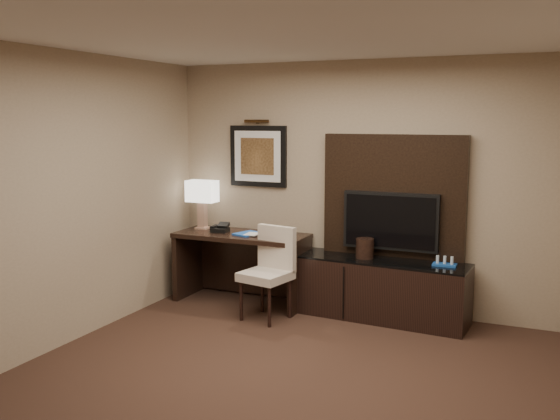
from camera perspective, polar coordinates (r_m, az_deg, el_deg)
The scene contains 17 objects.
floor at distance 4.87m, azimuth -0.72°, elevation -17.05°, with size 4.50×5.00×0.01m, color #301D15.
ceiling at distance 4.44m, azimuth -0.79°, elevation 16.31°, with size 4.50×5.00×0.01m, color silver.
wall_back at distance 6.79m, azimuth 8.02°, elevation 2.10°, with size 4.50×0.01×2.70m, color gray.
wall_left at distance 5.76m, azimuth -21.59°, elevation 0.45°, with size 0.01×5.00×2.70m, color gray.
desk at distance 7.13m, azimuth -3.51°, elevation -5.30°, with size 1.49×0.64×0.80m, color black.
credenza at distance 6.65m, azimuth 9.02°, elevation -7.15°, with size 1.84×0.51×0.63m, color black.
tv_wall_panel at distance 6.67m, azimuth 10.35°, elevation 1.24°, with size 1.50×0.12×1.30m, color black.
tv at distance 6.61m, azimuth 10.09°, elevation -1.01°, with size 1.00×0.08×0.60m, color black.
artwork at distance 7.21m, azimuth -2.00°, elevation 4.94°, with size 0.70×0.04×0.70m, color black.
picture_light at distance 7.16m, azimuth -2.15°, elevation 8.12°, with size 0.04×0.04×0.30m, color #3E2813.
desk_chair at distance 6.50m, azimuth -1.33°, elevation -5.96°, with size 0.45×0.52×0.95m, color beige, non-canonical shape.
table_lamp at distance 7.34m, azimuth -7.11°, elevation 0.45°, with size 0.35×0.20×0.56m, color tan, non-canonical shape.
desk_phone at distance 7.14m, azimuth -5.51°, elevation -1.67°, with size 0.18×0.16×0.09m, color black, non-canonical shape.
blue_folder at distance 6.98m, azimuth -2.95°, elevation -2.17°, with size 0.22×0.29×0.02m, color blue.
book at distance 6.94m, azimuth -3.15°, elevation -1.47°, with size 0.15×0.02×0.20m, color beige.
ice_bucket at distance 6.59m, azimuth 7.76°, elevation -3.49°, with size 0.19×0.19×0.21m, color black.
minibar_tray at distance 6.42m, azimuth 14.82°, elevation -4.59°, with size 0.23×0.14×0.08m, color #174795, non-canonical shape.
Camera 1 is at (1.82, -4.00, 2.10)m, focal length 40.00 mm.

